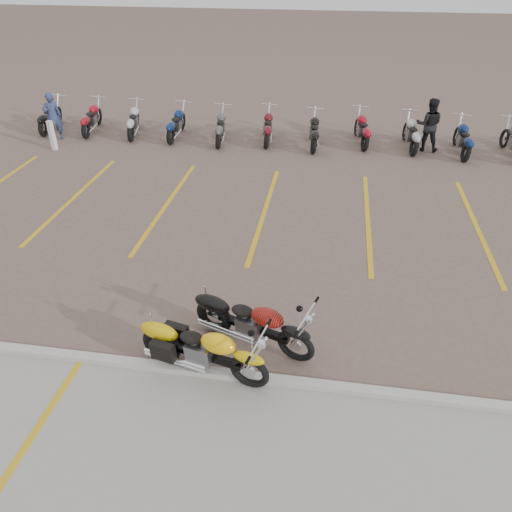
{
  "coord_description": "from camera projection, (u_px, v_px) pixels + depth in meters",
  "views": [
    {
      "loc": [
        1.65,
        -7.73,
        6.09
      ],
      "look_at": [
        0.31,
        0.6,
        0.75
      ],
      "focal_mm": 35.0,
      "sensor_mm": 36.0,
      "label": 1
    }
  ],
  "objects": [
    {
      "name": "ground",
      "position": [
        236.0,
        302.0,
        9.92
      ],
      "size": [
        100.0,
        100.0,
        0.0
      ],
      "primitive_type": "plane",
      "color": "#6E574E",
      "rests_on": "ground"
    },
    {
      "name": "flame_cruiser",
      "position": [
        251.0,
        323.0,
        8.66
      ],
      "size": [
        2.24,
        0.91,
        0.96
      ],
      "rotation": [
        0.12,
        0.0,
        -0.34
      ],
      "color": "black",
      "rests_on": "ground"
    },
    {
      "name": "bollard",
      "position": [
        52.0,
        135.0,
        16.92
      ],
      "size": [
        0.18,
        0.18,
        1.0
      ],
      "primitive_type": "cube",
      "rotation": [
        0.0,
        0.0,
        -0.22
      ],
      "color": "silver",
      "rests_on": "ground"
    },
    {
      "name": "yellow_cruiser",
      "position": [
        201.0,
        350.0,
        8.09
      ],
      "size": [
        2.27,
        0.68,
        0.95
      ],
      "rotation": [
        0.08,
        0.0,
        -0.24
      ],
      "color": "black",
      "rests_on": "ground"
    },
    {
      "name": "person_a",
      "position": [
        53.0,
        116.0,
        17.66
      ],
      "size": [
        0.72,
        0.66,
        1.65
      ],
      "primitive_type": "imported",
      "rotation": [
        0.0,
        0.0,
        3.7
      ],
      "color": "navy",
      "rests_on": "ground"
    },
    {
      "name": "parking_stripes",
      "position": [
        265.0,
        211.0,
        13.26
      ],
      "size": [
        38.0,
        5.5,
        0.01
      ],
      "primitive_type": null,
      "color": "gold",
      "rests_on": "ground"
    },
    {
      "name": "person_b",
      "position": [
        429.0,
        125.0,
        16.69
      ],
      "size": [
        0.92,
        0.76,
        1.76
      ],
      "primitive_type": "imported",
      "rotation": [
        0.0,
        0.0,
        3.03
      ],
      "color": "black",
      "rests_on": "ground"
    },
    {
      "name": "curb",
      "position": [
        212.0,
        373.0,
        8.22
      ],
      "size": [
        60.0,
        0.18,
        0.12
      ],
      "primitive_type": "cube",
      "color": "#ADAAA3",
      "rests_on": "ground"
    },
    {
      "name": "bg_bike_row",
      "position": [
        290.0,
        127.0,
        17.52
      ],
      "size": [
        19.02,
        2.06,
        1.1
      ],
      "color": "black",
      "rests_on": "ground"
    }
  ]
}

